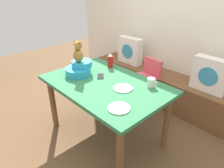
{
  "coord_description": "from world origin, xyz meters",
  "views": [
    {
      "loc": [
        1.49,
        -1.3,
        1.74
      ],
      "look_at": [
        0.0,
        0.1,
        0.69
      ],
      "focal_mm": 32.46,
      "sensor_mm": 36.0,
      "label": 1
    }
  ],
  "objects": [
    {
      "name": "back_wall",
      "position": [
        0.0,
        1.47,
        1.3
      ],
      "size": [
        4.4,
        0.1,
        2.6
      ],
      "primitive_type": "cube",
      "color": "silver",
      "rests_on": "ground_plane"
    },
    {
      "name": "infant_seat_teal",
      "position": [
        -0.38,
        -0.07,
        0.81
      ],
      "size": [
        0.3,
        0.33,
        0.16
      ],
      "color": "#2396C1",
      "rests_on": "dining_table"
    },
    {
      "name": "coffee_mug",
      "position": [
        0.4,
        0.29,
        0.79
      ],
      "size": [
        0.12,
        0.08,
        0.09
      ],
      "color": "silver",
      "rests_on": "dining_table"
    },
    {
      "name": "dinner_plate_far",
      "position": [
        0.46,
        -0.25,
        0.75
      ],
      "size": [
        0.2,
        0.2,
        0.01
      ],
      "primitive_type": "cylinder",
      "color": "white",
      "rests_on": "dining_table"
    },
    {
      "name": "dining_table",
      "position": [
        0.0,
        0.0,
        0.64
      ],
      "size": [
        1.38,
        0.91,
        0.74
      ],
      "color": "#2D7247",
      "rests_on": "ground_plane"
    },
    {
      "name": "highchair",
      "position": [
        -0.03,
        0.77,
        0.52
      ],
      "size": [
        0.36,
        0.48,
        0.79
      ],
      "color": "#D84C59",
      "rests_on": "ground_plane"
    },
    {
      "name": "teddy_bear",
      "position": [
        -0.38,
        -0.07,
        1.02
      ],
      "size": [
        0.13,
        0.12,
        0.25
      ],
      "color": "olive",
      "rests_on": "infant_seat_teal"
    },
    {
      "name": "book_stack",
      "position": [
        -0.19,
        1.2,
        0.5
      ],
      "size": [
        0.2,
        0.14,
        0.07
      ],
      "primitive_type": "cube",
      "color": "gold",
      "rests_on": "window_bench"
    },
    {
      "name": "dinner_plate_near",
      "position": [
        0.23,
        0.04,
        0.75
      ],
      "size": [
        0.2,
        0.2,
        0.01
      ],
      "primitive_type": "cylinder",
      "color": "white",
      "rests_on": "dining_table"
    },
    {
      "name": "window_bench",
      "position": [
        0.0,
        1.2,
        0.23
      ],
      "size": [
        2.6,
        0.44,
        0.46
      ],
      "primitive_type": "cube",
      "color": "brown",
      "rests_on": "ground_plane"
    },
    {
      "name": "pillow_floral_left",
      "position": [
        -0.71,
        1.18,
        0.68
      ],
      "size": [
        0.44,
        0.15,
        0.44
      ],
      "color": "white",
      "rests_on": "window_bench"
    },
    {
      "name": "cell_phone",
      "position": [
        -0.16,
        0.07,
        0.74
      ],
      "size": [
        0.15,
        0.15,
        0.01
      ],
      "primitive_type": "cube",
      "rotation": [
        0.0,
        0.0,
        0.86
      ],
      "color": "black",
      "rests_on": "dining_table"
    },
    {
      "name": "ground_plane",
      "position": [
        0.0,
        0.0,
        0.0
      ],
      "size": [
        8.0,
        8.0,
        0.0
      ],
      "primitive_type": "plane",
      "color": "brown"
    },
    {
      "name": "ketchup_bottle",
      "position": [
        -0.29,
        0.34,
        0.83
      ],
      "size": [
        0.07,
        0.07,
        0.18
      ],
      "color": "red",
      "rests_on": "dining_table"
    },
    {
      "name": "pillow_floral_right",
      "position": [
        0.65,
        1.18,
        0.68
      ],
      "size": [
        0.44,
        0.15,
        0.44
      ],
      "color": "white",
      "rests_on": "window_bench"
    }
  ]
}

